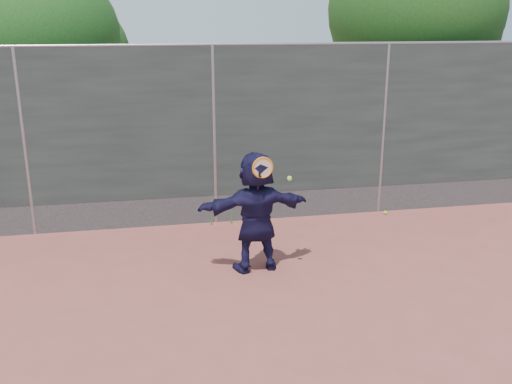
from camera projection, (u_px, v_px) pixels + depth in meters
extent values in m
plane|color=#9E4C42|center=(254.00, 322.00, 6.65)|extent=(80.00, 80.00, 0.00)
imported|color=#181439|center=(256.00, 212.00, 7.85)|extent=(1.62, 0.65, 1.70)
sphere|color=#BCEE35|center=(385.00, 213.00, 10.31)|extent=(0.07, 0.07, 0.07)
cube|color=#38423D|center=(214.00, 122.00, 9.43)|extent=(20.00, 0.04, 2.50)
cube|color=slate|center=(216.00, 208.00, 9.86)|extent=(20.00, 0.03, 0.50)
cylinder|color=gray|center=(212.00, 45.00, 9.06)|extent=(20.00, 0.05, 0.05)
cylinder|color=gray|center=(25.00, 145.00, 8.95)|extent=(0.06, 0.06, 3.00)
cylinder|color=gray|center=(214.00, 137.00, 9.50)|extent=(0.06, 0.06, 3.00)
cylinder|color=gray|center=(383.00, 131.00, 10.05)|extent=(0.06, 0.06, 3.00)
torus|color=orange|center=(263.00, 168.00, 7.47)|extent=(0.29, 0.06, 0.29)
cylinder|color=beige|center=(263.00, 168.00, 7.47)|extent=(0.25, 0.04, 0.25)
cylinder|color=black|center=(259.00, 182.00, 7.54)|extent=(0.04, 0.13, 0.33)
sphere|color=#BCEE35|center=(289.00, 178.00, 7.59)|extent=(0.07, 0.07, 0.07)
cylinder|color=#382314|center=(407.00, 119.00, 12.45)|extent=(0.28, 0.28, 2.60)
sphere|color=#23561C|center=(415.00, 9.00, 11.78)|extent=(3.60, 3.60, 3.60)
sphere|color=#23561C|center=(441.00, 27.00, 12.20)|extent=(2.52, 2.52, 2.52)
cylinder|color=#382314|center=(54.00, 133.00, 11.88)|extent=(0.28, 0.28, 2.20)
sphere|color=#23561C|center=(44.00, 38.00, 11.32)|extent=(3.00, 3.00, 3.00)
sphere|color=#23561C|center=(78.00, 53.00, 11.71)|extent=(2.10, 2.10, 2.10)
cone|color=#387226|center=(231.00, 216.00, 9.83)|extent=(0.03, 0.03, 0.26)
cone|color=#387226|center=(248.00, 214.00, 9.90)|extent=(0.03, 0.03, 0.30)
cone|color=#387226|center=(211.00, 219.00, 9.76)|extent=(0.03, 0.03, 0.22)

